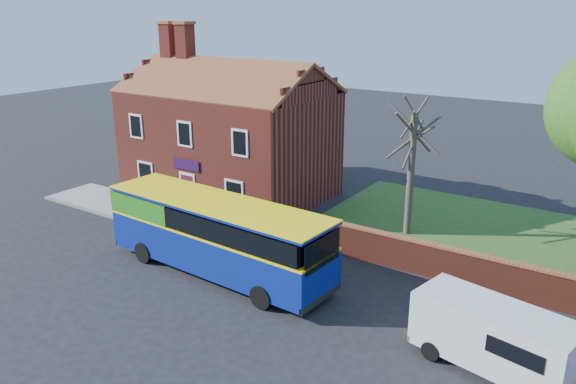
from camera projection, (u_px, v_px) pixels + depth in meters
The scene contains 9 objects.
ground at pixel (189, 291), 23.79m from camera, with size 120.00×120.00×0.00m, color black.
pavement at pixel (168, 218), 31.99m from camera, with size 18.00×3.50×0.12m, color gray.
kerb at pixel (145, 227), 30.60m from camera, with size 18.00×0.15×0.14m, color slate.
grass_strip at pixel (572, 255), 27.25m from camera, with size 26.00×12.00×0.04m, color #426B28.
shop_building at pixel (230, 141), 35.50m from camera, with size 12.30×8.13×10.50m.
boundary_wall at pixel (552, 290), 22.25m from camera, with size 22.00×0.38×1.60m.
bus at pixel (211, 231), 25.10m from camera, with size 11.36×3.46×3.41m.
van_near at pixel (494, 335), 18.33m from camera, with size 5.46×3.06×2.26m.
bare_tree at pixel (411, 169), 28.76m from camera, with size 2.61×3.11×6.96m.
Camera 1 is at (15.25, -15.41, 11.46)m, focal length 35.00 mm.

